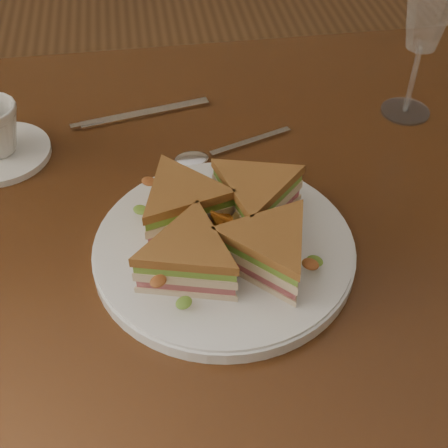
% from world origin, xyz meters
% --- Properties ---
extents(table, '(1.20, 0.80, 0.75)m').
position_xyz_m(table, '(0.00, 0.00, 0.65)').
color(table, '#351A0C').
rests_on(table, ground).
extents(plate, '(0.31, 0.31, 0.02)m').
position_xyz_m(plate, '(0.02, -0.12, 0.76)').
color(plate, white).
rests_on(plate, table).
extents(sandwich_wedges, '(0.27, 0.27, 0.06)m').
position_xyz_m(sandwich_wedges, '(0.02, -0.12, 0.80)').
color(sandwich_wedges, beige).
rests_on(sandwich_wedges, plate).
extents(crisps_mound, '(0.09, 0.09, 0.05)m').
position_xyz_m(crisps_mound, '(0.02, -0.12, 0.79)').
color(crisps_mound, '#BE6018').
rests_on(crisps_mound, plate).
extents(spoon, '(0.18, 0.08, 0.01)m').
position_xyz_m(spoon, '(0.03, 0.07, 0.75)').
color(spoon, silver).
rests_on(spoon, table).
extents(knife, '(0.21, 0.06, 0.00)m').
position_xyz_m(knife, '(-0.07, 0.19, 0.75)').
color(knife, silver).
rests_on(knife, table).
extents(wine_glass, '(0.08, 0.08, 0.23)m').
position_xyz_m(wine_glass, '(0.34, 0.14, 0.91)').
color(wine_glass, white).
rests_on(wine_glass, table).
extents(saucer, '(0.14, 0.14, 0.01)m').
position_xyz_m(saucer, '(-0.26, 0.12, 0.76)').
color(saucer, white).
rests_on(saucer, table).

